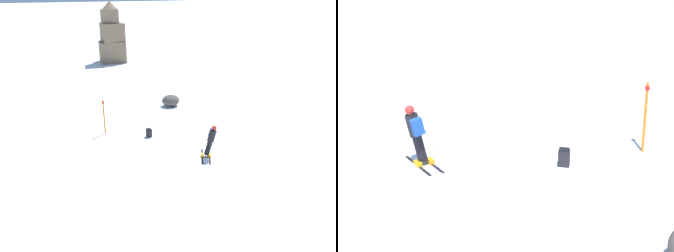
{
  "view_description": "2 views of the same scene",
  "coord_description": "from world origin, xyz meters",
  "views": [
    {
      "loc": [
        -7.53,
        -13.04,
        7.89
      ],
      "look_at": [
        -2.77,
        2.17,
        0.92
      ],
      "focal_mm": 35.0,
      "sensor_mm": 36.0,
      "label": 1
    },
    {
      "loc": [
        8.4,
        10.01,
        5.69
      ],
      "look_at": [
        -1.49,
        2.71,
        1.62
      ],
      "focal_mm": 60.0,
      "sensor_mm": 36.0,
      "label": 2
    }
  ],
  "objects": [
    {
      "name": "ground_plane",
      "position": [
        0.0,
        0.0,
        0.0
      ],
      "size": [
        300.0,
        300.0,
        0.0
      ],
      "primitive_type": "plane",
      "color": "white"
    },
    {
      "name": "spare_backpack",
      "position": [
        -3.61,
        3.06,
        0.24
      ],
      "size": [
        0.32,
        0.36,
        0.5
      ],
      "rotation": [
        0.0,
        0.0,
        5.13
      ],
      "color": "black",
      "rests_on": "ground"
    },
    {
      "name": "trail_marker",
      "position": [
        -5.87,
        4.29,
        1.1
      ],
      "size": [
        0.13,
        0.13,
        2.01
      ],
      "color": "orange",
      "rests_on": "ground"
    },
    {
      "name": "rock_pillar",
      "position": [
        -2.61,
        22.67,
        2.63
      ],
      "size": [
        2.66,
        2.34,
        6.28
      ],
      "color": "#7A664C",
      "rests_on": "ground"
    },
    {
      "name": "exposed_boulder_0",
      "position": [
        -0.92,
        7.48,
        0.4
      ],
      "size": [
        1.22,
        1.04,
        0.8
      ],
      "primitive_type": "ellipsoid",
      "color": "#4C4742",
      "rests_on": "ground"
    },
    {
      "name": "skier",
      "position": [
        -1.29,
        -0.05,
        0.94
      ],
      "size": [
        1.33,
        1.65,
        1.72
      ],
      "rotation": [
        0.0,
        0.0,
        -0.38
      ],
      "color": "black",
      "rests_on": "ground"
    }
  ]
}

